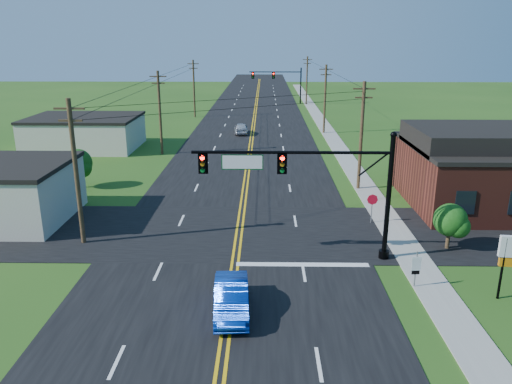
{
  "coord_description": "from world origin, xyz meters",
  "views": [
    {
      "loc": [
        1.82,
        -18.76,
        12.32
      ],
      "look_at": [
        1.32,
        10.0,
        3.4
      ],
      "focal_mm": 35.0,
      "sensor_mm": 36.0,
      "label": 1
    }
  ],
  "objects_px": {
    "blue_car": "(231,298)",
    "route_sign": "(416,267)",
    "signal_mast_main": "(310,180)",
    "stop_sign": "(372,203)",
    "signal_mast_far": "(278,80)"
  },
  "relations": [
    {
      "from": "signal_mast_far",
      "to": "stop_sign",
      "type": "distance_m",
      "value": 66.48
    },
    {
      "from": "signal_mast_main",
      "to": "blue_car",
      "type": "height_order",
      "value": "signal_mast_main"
    },
    {
      "from": "route_sign",
      "to": "signal_mast_far",
      "type": "bearing_deg",
      "value": 89.68
    },
    {
      "from": "signal_mast_main",
      "to": "blue_car",
      "type": "bearing_deg",
      "value": -123.2
    },
    {
      "from": "signal_mast_far",
      "to": "route_sign",
      "type": "relative_size",
      "value": 5.44
    },
    {
      "from": "signal_mast_main",
      "to": "stop_sign",
      "type": "xyz_separation_m",
      "value": [
        4.89,
        5.76,
        -3.23
      ]
    },
    {
      "from": "route_sign",
      "to": "blue_car",
      "type": "bearing_deg",
      "value": -168.61
    },
    {
      "from": "stop_sign",
      "to": "route_sign",
      "type": "bearing_deg",
      "value": -86.17
    },
    {
      "from": "signal_mast_main",
      "to": "stop_sign",
      "type": "height_order",
      "value": "signal_mast_main"
    },
    {
      "from": "route_sign",
      "to": "stop_sign",
      "type": "relative_size",
      "value": 0.96
    },
    {
      "from": "blue_car",
      "to": "route_sign",
      "type": "xyz_separation_m",
      "value": [
        9.24,
        2.58,
        0.44
      ]
    },
    {
      "from": "signal_mast_main",
      "to": "route_sign",
      "type": "bearing_deg",
      "value": -34.33
    },
    {
      "from": "blue_car",
      "to": "route_sign",
      "type": "height_order",
      "value": "route_sign"
    },
    {
      "from": "blue_car",
      "to": "stop_sign",
      "type": "distance_m",
      "value": 14.89
    },
    {
      "from": "signal_mast_main",
      "to": "stop_sign",
      "type": "bearing_deg",
      "value": 49.68
    }
  ]
}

